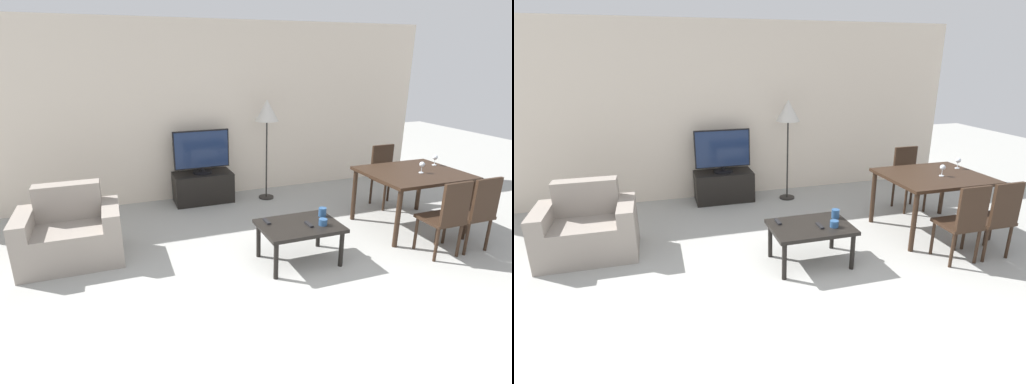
# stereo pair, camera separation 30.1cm
# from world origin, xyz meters

# --- Properties ---
(ground_plane) EXTENTS (18.00, 18.00, 0.00)m
(ground_plane) POSITION_xyz_m (0.00, 0.00, 0.00)
(ground_plane) COLOR #9E9E99
(wall_back) EXTENTS (7.93, 0.06, 2.70)m
(wall_back) POSITION_xyz_m (0.00, 3.89, 1.35)
(wall_back) COLOR beige
(wall_back) RESTS_ON ground_plane
(armchair) EXTENTS (1.06, 0.72, 0.83)m
(armchair) POSITION_xyz_m (-1.82, 2.21, 0.30)
(armchair) COLOR gray
(armchair) RESTS_ON ground_plane
(tv_stand) EXTENTS (0.90, 0.47, 0.47)m
(tv_stand) POSITION_xyz_m (-0.02, 3.59, 0.23)
(tv_stand) COLOR black
(tv_stand) RESTS_ON ground_plane
(tv) EXTENTS (0.85, 0.30, 0.66)m
(tv) POSITION_xyz_m (-0.02, 3.58, 0.80)
(tv) COLOR black
(tv) RESTS_ON tv_stand
(coffee_table) EXTENTS (0.87, 0.62, 0.45)m
(coffee_table) POSITION_xyz_m (0.53, 1.31, 0.39)
(coffee_table) COLOR black
(coffee_table) RESTS_ON ground_plane
(dining_table) EXTENTS (1.24, 1.03, 0.76)m
(dining_table) POSITION_xyz_m (2.34, 1.69, 0.68)
(dining_table) COLOR black
(dining_table) RESTS_ON ground_plane
(dining_chair_near) EXTENTS (0.40, 0.40, 0.91)m
(dining_chair_near) POSITION_xyz_m (2.12, 0.86, 0.50)
(dining_chair_near) COLOR black
(dining_chair_near) RESTS_ON ground_plane
(dining_chair_far) EXTENTS (0.40, 0.40, 0.91)m
(dining_chair_far) POSITION_xyz_m (2.55, 2.51, 0.50)
(dining_chair_far) COLOR black
(dining_chair_far) RESTS_ON ground_plane
(dining_chair_near_right) EXTENTS (0.40, 0.40, 0.91)m
(dining_chair_near_right) POSITION_xyz_m (2.55, 0.86, 0.50)
(dining_chair_near_right) COLOR black
(dining_chair_near_right) RESTS_ON ground_plane
(floor_lamp) EXTENTS (0.36, 0.36, 1.56)m
(floor_lamp) POSITION_xyz_m (0.97, 3.40, 1.35)
(floor_lamp) COLOR black
(floor_lamp) RESTS_ON ground_plane
(remote_primary) EXTENTS (0.04, 0.15, 0.02)m
(remote_primary) POSITION_xyz_m (0.61, 1.25, 0.46)
(remote_primary) COLOR black
(remote_primary) RESTS_ON coffee_table
(remote_secondary) EXTENTS (0.04, 0.15, 0.02)m
(remote_secondary) POSITION_xyz_m (0.22, 1.48, 0.46)
(remote_secondary) COLOR black
(remote_secondary) RESTS_ON coffee_table
(cup_white_near) EXTENTS (0.09, 0.09, 0.10)m
(cup_white_near) POSITION_xyz_m (0.88, 1.43, 0.50)
(cup_white_near) COLOR navy
(cup_white_near) RESTS_ON coffee_table
(cup_colored_far) EXTENTS (0.09, 0.09, 0.07)m
(cup_colored_far) POSITION_xyz_m (0.76, 1.20, 0.48)
(cup_colored_far) COLOR navy
(cup_colored_far) RESTS_ON coffee_table
(wine_glass_left) EXTENTS (0.07, 0.07, 0.15)m
(wine_glass_left) POSITION_xyz_m (2.83, 1.86, 0.86)
(wine_glass_left) COLOR silver
(wine_glass_left) RESTS_ON dining_table
(wine_glass_center) EXTENTS (0.07, 0.07, 0.15)m
(wine_glass_center) POSITION_xyz_m (2.39, 1.61, 0.86)
(wine_glass_center) COLOR silver
(wine_glass_center) RESTS_ON dining_table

